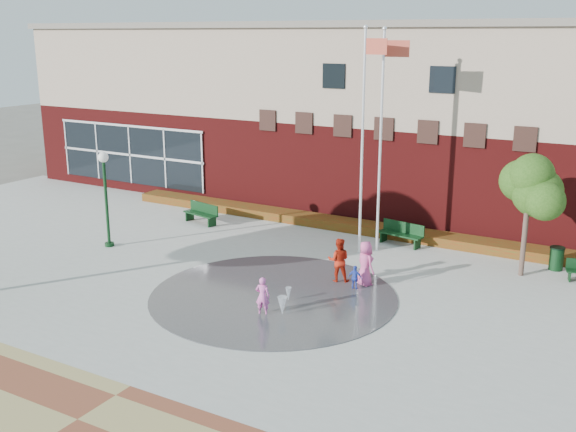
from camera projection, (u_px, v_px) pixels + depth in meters
The scene contains 18 objects.
ground at pixel (222, 329), 20.37m from camera, with size 120.00×120.00×0.00m, color #666056.
plaza_concrete at pixel (288, 287), 23.71m from camera, with size 46.00×18.00×0.01m, color #A8A8A0.
splash_pad at pixel (273, 296), 22.88m from camera, with size 8.40×8.40×0.01m, color #383A3D.
library_building at pixel (422, 116), 33.77m from camera, with size 44.40×10.40×9.20m.
flower_bed at pixel (373, 234), 30.07m from camera, with size 26.00×1.20×0.40m, color #941308.
flagpole_left at pixel (364, 131), 26.07m from camera, with size 1.04×0.27×8.96m.
flagpole_right at pixel (382, 130), 26.36m from camera, with size 1.10×0.18×8.91m.
lamp_left at pixel (105, 189), 27.59m from camera, with size 0.42×0.42×4.01m.
bench_left at pixel (201, 217), 31.56m from camera, with size 1.99×0.93×0.96m.
bench_mid at pixel (401, 238), 28.31m from camera, with size 2.02×0.88×0.98m.
trash_can at pixel (556, 258), 25.30m from camera, with size 0.55×0.55×0.91m.
tree_mid at pixel (529, 189), 23.98m from camera, with size 2.67×2.67×4.51m.
water_jet_a at pixel (282, 316), 21.28m from camera, with size 0.32×0.32×0.62m, color white.
water_jet_b at pixel (288, 301), 22.44m from camera, with size 0.21×0.21×0.46m, color white.
child_splash at pixel (263, 296), 21.23m from camera, with size 0.46×0.30×1.26m, color #D95CB1.
adult_red at pixel (339, 260), 24.02m from camera, with size 0.79×0.62×1.63m, color #AC1F0D.
adult_pink at pixel (365, 264), 23.67m from camera, with size 0.80×0.52×1.63m, color #D44C8C.
child_blue at pixel (355, 278), 23.35m from camera, with size 0.52×0.21×0.88m, color blue.
Camera 1 is at (11.09, -15.26, 8.63)m, focal length 42.00 mm.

